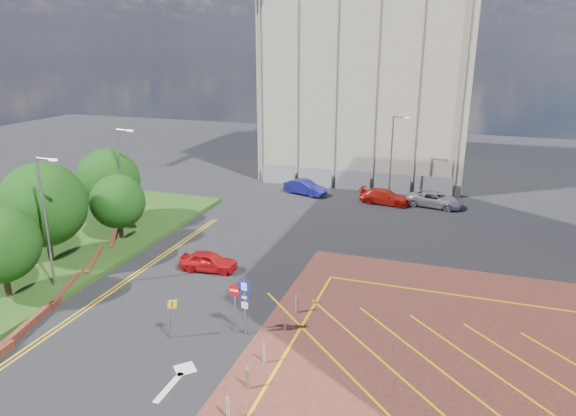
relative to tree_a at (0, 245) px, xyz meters
The scene contains 20 objects.
ground 14.43m from the tree_a, ahead, with size 140.00×140.00×0.00m, color black.
forecourt 28.22m from the tree_a, ahead, with size 26.00×26.00×0.02m, color brown.
grass_bed 7.95m from the tree_a, 123.69° to the left, with size 14.00×32.00×0.30m, color #264215.
retaining_wall 4.44m from the tree_a, 42.27° to the left, with size 6.06×20.33×0.40m.
tree_a is the anchor object (origin of this frame).
tree_b 5.27m from the tree_a, 106.70° to the left, with size 5.60×5.60×6.74m.
tree_c 10.02m from the tree_a, 87.14° to the left, with size 4.00×4.00×4.90m.
tree_d 13.24m from the tree_a, 100.89° to the left, with size 5.00×5.00×6.08m.
lamp_left_near 2.80m from the tree_a, 51.70° to the left, with size 1.53×0.16×8.00m.
lamp_left_far 12.06m from the tree_a, 92.01° to the left, with size 1.53×0.16×8.00m.
lamp_back 33.34m from the tree_a, 57.15° to the left, with size 1.53×0.16×8.00m.
sign_cluster 14.41m from the tree_a, ahead, with size 1.17×0.12×3.20m.
warning_sign 11.35m from the tree_a, ahead, with size 0.58×0.38×2.25m.
bollard_row 16.66m from the tree_a, ahead, with size 0.14×11.14×0.90m.
construction_building 43.04m from the tree_a, 70.71° to the left, with size 21.20×19.20×22.00m, color #B6AC95.
construction_fence 33.63m from the tree_a, 63.43° to the left, with size 21.60×0.06×2.00m, color gray.
car_red_left 12.12m from the tree_a, 39.71° to the left, with size 1.53×3.80×1.30m, color red.
car_blue_back 28.73m from the tree_a, 69.82° to the left, with size 1.51×4.33×1.43m, color navy.
car_red_back 31.84m from the tree_a, 55.73° to the left, with size 1.91×4.69×1.36m, color red.
car_silver_back 34.98m from the tree_a, 50.09° to the left, with size 2.28×4.94×1.37m, color #B2B0B8.
Camera 1 is at (9.96, -20.26, 14.24)m, focal length 32.00 mm.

